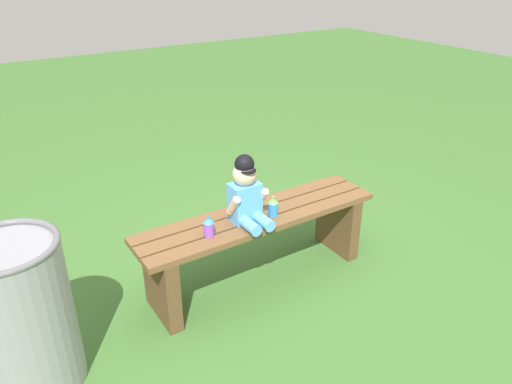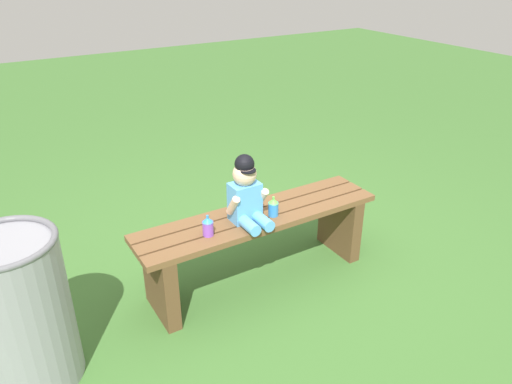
% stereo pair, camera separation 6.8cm
% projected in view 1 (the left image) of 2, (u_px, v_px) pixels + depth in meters
% --- Properties ---
extents(ground_plane, '(16.00, 16.00, 0.00)m').
position_uv_depth(ground_plane, '(258.00, 278.00, 3.11)').
color(ground_plane, '#3D6B2D').
extents(park_bench, '(1.53, 0.36, 0.47)m').
position_uv_depth(park_bench, '(259.00, 236.00, 2.97)').
color(park_bench, brown).
rests_on(park_bench, ground_plane).
extents(child_figure, '(0.23, 0.27, 0.40)m').
position_uv_depth(child_figure, '(246.00, 193.00, 2.75)').
color(child_figure, '#59A5E5').
rests_on(child_figure, park_bench).
extents(sippy_cup_left, '(0.06, 0.06, 0.12)m').
position_uv_depth(sippy_cup_left, '(209.00, 227.00, 2.65)').
color(sippy_cup_left, '#8C4CCC').
rests_on(sippy_cup_left, park_bench).
extents(sippy_cup_right, '(0.06, 0.06, 0.12)m').
position_uv_depth(sippy_cup_right, '(273.00, 206.00, 2.86)').
color(sippy_cup_right, '#338CE5').
rests_on(sippy_cup_right, park_bench).
extents(trash_bin, '(0.46, 0.46, 0.78)m').
position_uv_depth(trash_bin, '(22.00, 316.00, 2.20)').
color(trash_bin, gray).
rests_on(trash_bin, ground_plane).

